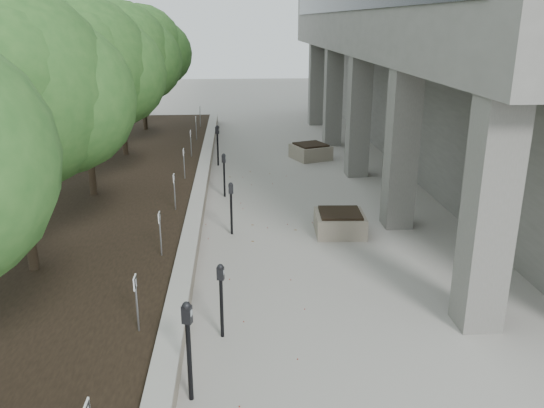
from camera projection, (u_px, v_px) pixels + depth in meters
name	position (u px, v px, depth m)	size (l,w,h in m)	color
ground	(288.00, 365.00, 8.66)	(90.00, 90.00, 0.00)	#9A958D
retaining_wall	(201.00, 187.00, 16.99)	(0.39, 26.00, 0.50)	gray
planting_bed	(79.00, 191.00, 16.77)	(7.00, 26.00, 0.40)	black
crabapple_tree_2	(15.00, 134.00, 10.21)	(4.60, 4.00, 5.44)	#275320
crabapple_tree_3	(84.00, 98.00, 14.95)	(4.60, 4.00, 5.44)	#275320
crabapple_tree_4	(120.00, 79.00, 19.69)	(4.60, 4.00, 5.44)	#275320
crabapple_tree_5	(141.00, 68.00, 24.42)	(4.60, 4.00, 5.44)	#275320
parking_sign_2	(137.00, 304.00, 8.71)	(0.04, 0.22, 0.96)	black
parking_sign_3	(160.00, 234.00, 11.55)	(0.04, 0.22, 0.96)	black
parking_sign_4	(175.00, 192.00, 14.39)	(0.04, 0.22, 0.96)	black
parking_sign_5	(184.00, 164.00, 17.23)	(0.04, 0.22, 0.96)	black
parking_sign_6	(191.00, 143.00, 20.07)	(0.04, 0.22, 0.96)	black
parking_sign_7	(196.00, 128.00, 22.92)	(0.04, 0.22, 0.96)	black
parking_sign_8	(200.00, 116.00, 25.76)	(0.04, 0.22, 0.96)	black
parking_meter_1	(189.00, 352.00, 7.63)	(0.15, 0.11, 1.54)	black
parking_meter_2	(221.00, 301.00, 9.22)	(0.13, 0.09, 1.34)	black
parking_meter_3	(231.00, 209.00, 13.75)	(0.13, 0.10, 1.35)	black
parking_meter_4	(224.00, 175.00, 16.71)	(0.13, 0.10, 1.35)	black
parking_meter_5	(218.00, 145.00, 20.34)	(0.15, 0.11, 1.50)	black
planter_front	(340.00, 222.00, 13.94)	(1.21, 1.21, 0.57)	gray
planter_back	(311.00, 151.00, 21.48)	(1.27, 1.27, 0.59)	gray
berry_scatter	(265.00, 243.00, 13.39)	(3.30, 14.10, 0.02)	maroon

